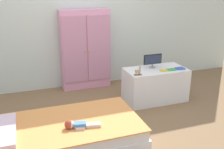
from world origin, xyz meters
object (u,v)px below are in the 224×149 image
(tv_monitor, at_px, (153,60))
(book_green, at_px, (171,70))
(bed, at_px, (64,133))
(book_blue, at_px, (180,68))
(book_yellow, at_px, (164,70))
(tv_stand, at_px, (155,85))
(rocking_horse_toy, at_px, (138,71))
(wardrobe, at_px, (85,50))
(doll, at_px, (76,125))

(tv_monitor, relative_size, book_green, 2.03)
(bed, height_order, book_blue, book_blue)
(book_yellow, bearing_deg, tv_stand, 122.14)
(rocking_horse_toy, height_order, book_blue, rocking_horse_toy)
(bed, height_order, book_yellow, book_yellow)
(wardrobe, height_order, book_blue, wardrobe)
(tv_monitor, xyz_separation_m, book_green, (0.21, -0.20, -0.12))
(tv_monitor, bearing_deg, book_blue, -27.82)
(tv_stand, distance_m, book_blue, 0.45)
(rocking_horse_toy, bearing_deg, tv_stand, 23.50)
(tv_stand, xyz_separation_m, rocking_horse_toy, (-0.37, -0.16, 0.32))
(bed, xyz_separation_m, rocking_horse_toy, (1.16, 0.57, 0.44))
(book_yellow, xyz_separation_m, book_blue, (0.28, 0.00, 0.00))
(book_blue, bearing_deg, tv_monitor, 152.18)
(bed, bearing_deg, book_blue, 18.12)
(bed, height_order, book_green, book_green)
(doll, distance_m, rocking_horse_toy, 1.30)
(wardrobe, relative_size, tv_stand, 1.44)
(tv_stand, relative_size, book_green, 6.43)
(doll, xyz_separation_m, wardrobe, (0.55, 1.76, 0.38))
(wardrobe, distance_m, book_yellow, 1.38)
(tv_monitor, xyz_separation_m, book_blue, (0.37, -0.20, -0.12))
(bed, distance_m, doll, 0.25)
(book_yellow, height_order, book_green, same)
(doll, distance_m, tv_stand, 1.67)
(rocking_horse_toy, xyz_separation_m, book_green, (0.56, 0.05, -0.06))
(rocking_horse_toy, relative_size, book_green, 0.91)
(wardrobe, distance_m, tv_monitor, 1.17)
(book_blue, bearing_deg, wardrobe, 140.74)
(wardrobe, height_order, tv_monitor, wardrobe)
(tv_monitor, height_order, rocking_horse_toy, tv_monitor)
(doll, relative_size, tv_stand, 0.42)
(book_green, bearing_deg, doll, -154.86)
(bed, xyz_separation_m, tv_monitor, (1.51, 0.81, 0.50))
(wardrobe, height_order, book_green, wardrobe)
(doll, xyz_separation_m, book_yellow, (1.49, 0.76, 0.21))
(bed, distance_m, wardrobe, 1.83)
(rocking_horse_toy, bearing_deg, book_yellow, 6.43)
(tv_monitor, bearing_deg, book_green, -42.44)
(bed, xyz_separation_m, book_blue, (1.88, 0.62, 0.38))
(bed, height_order, tv_monitor, tv_monitor)
(book_blue, bearing_deg, bed, -161.88)
(tv_monitor, bearing_deg, rocking_horse_toy, -144.97)
(wardrobe, height_order, rocking_horse_toy, wardrobe)
(bed, xyz_separation_m, book_green, (1.73, 0.62, 0.38))
(tv_monitor, bearing_deg, doll, -145.79)
(book_yellow, distance_m, book_green, 0.12)
(bed, height_order, rocking_horse_toy, rocking_horse_toy)
(book_yellow, bearing_deg, bed, -158.96)
(doll, bearing_deg, wardrobe, 72.62)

